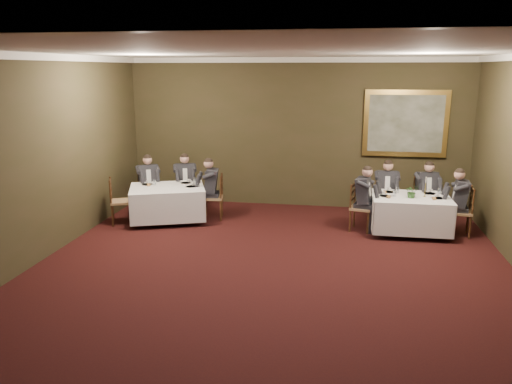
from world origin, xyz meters
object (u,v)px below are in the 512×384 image
(chair_sec_endright, at_px, (214,206))
(candlestick, at_px, (425,189))
(diner_main_endright, at_px, (460,211))
(chair_sec_endleft, at_px, (121,211))
(diner_main_backleft, at_px, (386,198))
(table_second, at_px, (168,201))
(chair_main_backleft, at_px, (385,208))
(chair_main_endleft, at_px, (360,217))
(painting, at_px, (405,124))
(diner_sec_backright, at_px, (185,189))
(chair_sec_backleft, at_px, (149,200))
(diner_sec_endright, at_px, (213,196))
(chair_main_endright, at_px, (460,222))
(diner_main_backright, at_px, (425,200))
(centerpiece, at_px, (412,191))
(chair_sec_backright, at_px, (186,198))
(diner_sec_backleft, at_px, (149,190))
(table_main, at_px, (410,212))
(chair_main_backright, at_px, (424,210))
(diner_main_endleft, at_px, (362,206))

(chair_sec_endright, height_order, candlestick, candlestick)
(diner_main_endright, xyz_separation_m, candlestick, (-0.70, 0.02, 0.41))
(chair_sec_endleft, bearing_deg, diner_main_backleft, 77.65)
(table_second, relative_size, chair_sec_endleft, 1.90)
(chair_main_backleft, distance_m, chair_sec_endright, 3.77)
(chair_main_endleft, bearing_deg, painting, 163.98)
(table_second, distance_m, diner_sec_backright, 0.91)
(chair_sec_backleft, bearing_deg, diner_sec_endright, 139.16)
(diner_main_endright, bearing_deg, chair_main_endright, -90.00)
(table_second, height_order, diner_main_backleft, diner_main_backleft)
(chair_main_endleft, height_order, candlestick, candlestick)
(diner_main_backright, xyz_separation_m, centerpiece, (-0.42, -0.88, 0.39))
(chair_main_endleft, distance_m, painting, 2.63)
(chair_sec_backleft, distance_m, diner_sec_backright, 0.88)
(chair_sec_backright, xyz_separation_m, chair_sec_endright, (0.82, -0.57, 0.00))
(diner_sec_backright, bearing_deg, chair_sec_endleft, 30.29)
(diner_sec_backleft, bearing_deg, diner_sec_endright, 139.47)
(diner_main_backleft, distance_m, chair_sec_backright, 4.56)
(diner_main_endright, bearing_deg, diner_sec_backleft, 91.53)
(diner_sec_endright, xyz_separation_m, candlestick, (4.43, -0.29, 0.41))
(chair_main_backleft, bearing_deg, diner_sec_backright, -1.43)
(table_main, relative_size, chair_main_backright, 1.55)
(diner_sec_backleft, bearing_deg, chair_sec_backright, 169.80)
(chair_main_backright, height_order, centerpiece, centerpiece)
(diner_main_endleft, relative_size, chair_sec_backright, 1.35)
(table_main, distance_m, diner_main_endleft, 0.96)
(table_second, relative_size, diner_sec_backleft, 1.42)
(chair_main_endright, relative_size, chair_sec_endleft, 1.00)
(chair_main_endleft, relative_size, centerpiece, 3.61)
(chair_main_endright, xyz_separation_m, diner_sec_backright, (-5.94, 0.87, 0.23))
(chair_main_backright, bearing_deg, chair_main_endleft, 17.44)
(chair_main_backright, distance_m, diner_main_backright, 0.23)
(diner_sec_backleft, height_order, diner_sec_endright, same)
(table_second, height_order, diner_main_endleft, diner_main_endleft)
(diner_main_backright, bearing_deg, candlestick, 66.61)
(table_second, height_order, diner_sec_backleft, diner_sec_backleft)
(candlestick, bearing_deg, diner_main_backleft, 132.17)
(painting, bearing_deg, chair_sec_backleft, -169.18)
(diner_main_backleft, relative_size, diner_sec_endright, 1.00)
(chair_main_endleft, bearing_deg, table_second, -75.99)
(chair_main_backleft, relative_size, diner_main_backright, 0.74)
(table_main, distance_m, candlestick, 0.54)
(diner_main_endright, bearing_deg, diner_main_backleft, 67.26)
(chair_main_backright, distance_m, chair_sec_endright, 4.58)
(chair_main_endright, distance_m, centerpiece, 1.16)
(table_main, xyz_separation_m, diner_main_endright, (0.96, 0.01, 0.06))
(diner_sec_endright, bearing_deg, chair_main_endleft, -104.76)
(table_main, distance_m, diner_main_endright, 0.96)
(table_main, bearing_deg, chair_sec_backright, 169.91)
(diner_sec_backleft, height_order, chair_sec_backright, diner_sec_backleft)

